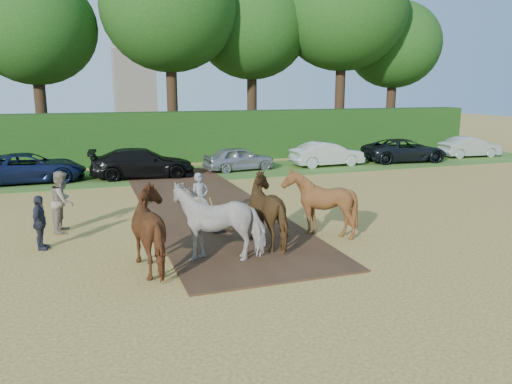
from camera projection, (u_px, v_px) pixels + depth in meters
name	position (u px, v px, depth m)	size (l,w,h in m)	color
ground	(207.00, 270.00, 12.39)	(120.00, 120.00, 0.00)	gold
earth_strip	(202.00, 203.00, 19.33)	(4.50, 17.00, 0.05)	#472D1C
grass_verge	(141.00, 176.00, 25.32)	(50.00, 5.00, 0.03)	#38601E
hedgerow	(131.00, 138.00, 29.17)	(46.00, 1.60, 3.00)	#14380F
spectator_near	(63.00, 201.00, 15.51)	(0.93, 0.73, 1.92)	tan
spectator_far	(40.00, 223.00, 13.77)	(0.90, 0.38, 1.54)	#272934
plough_team	(246.00, 215.00, 13.70)	(6.77, 5.39, 2.03)	brown
parked_cars	(193.00, 161.00, 25.94)	(41.44, 2.97, 1.48)	silver
treeline	(91.00, 10.00, 30.03)	(48.70, 10.60, 14.21)	#382616
church	(131.00, 10.00, 61.67)	(5.20, 5.20, 27.00)	slate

